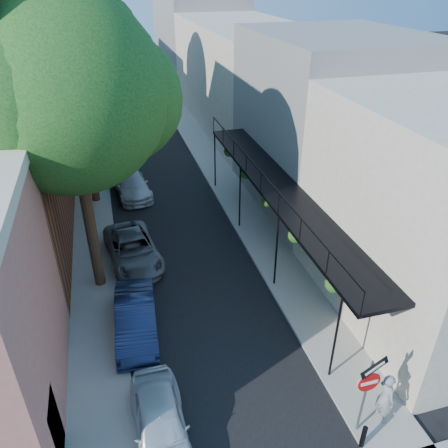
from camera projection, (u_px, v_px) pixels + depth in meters
road_surface at (141, 131)px, 36.09m from camera, size 6.00×64.00×0.01m
sidewalk_left at (90, 135)px, 35.15m from camera, size 2.00×64.00×0.12m
sidewalk_right at (188, 127)px, 36.98m from camera, size 2.00×64.00×0.12m
buildings_left at (1, 80)px, 30.43m from camera, size 10.10×59.10×12.00m
buildings_right at (247, 71)px, 35.50m from camera, size 9.80×55.00×10.00m
sign_post at (368, 385)px, 11.67m from camera, size 0.89×0.17×2.99m
bollard at (363, 437)px, 12.00m from camera, size 0.14×0.14×0.80m
oak_near at (81, 96)px, 14.93m from camera, size 7.48×6.80×11.42m
oak_mid at (84, 74)px, 21.95m from camera, size 6.60×6.00×10.20m
oak_far at (82, 28)px, 28.87m from camera, size 7.70×7.00×11.90m
parked_car_a at (160, 424)px, 12.22m from camera, size 1.55×3.77×1.28m
parked_car_b at (136, 318)px, 15.85m from camera, size 1.69×4.18×1.35m
parked_car_c at (133, 249)px, 19.80m from camera, size 2.65×4.80×1.27m
parked_car_d at (131, 184)px, 25.75m from camera, size 2.27×4.61×1.29m
parked_car_e at (112, 159)px, 29.21m from camera, size 1.75×3.86×1.29m
parked_car_f at (124, 134)px, 33.81m from camera, size 1.27×3.53×1.16m
parked_car_g at (120, 116)px, 37.68m from camera, size 2.36×4.73×1.29m
pedestrian at (386, 397)px, 12.55m from camera, size 0.43×0.65×1.76m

